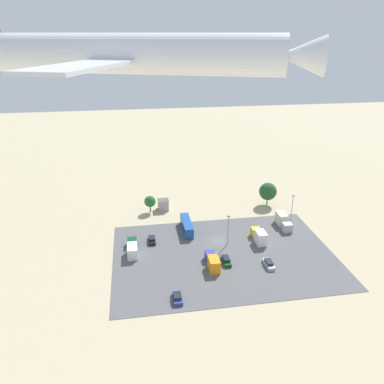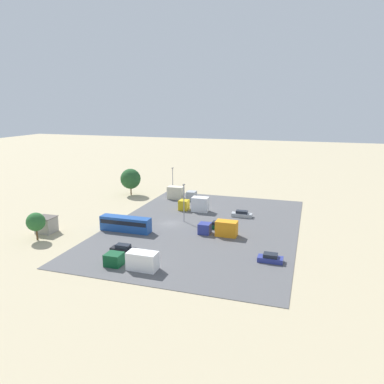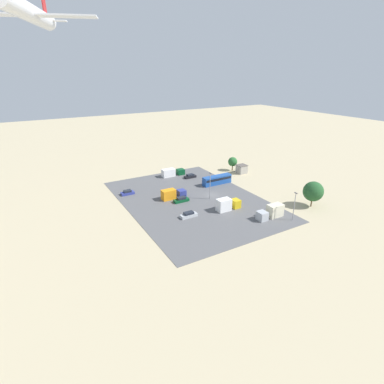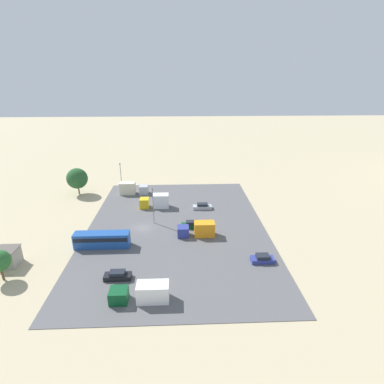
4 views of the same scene
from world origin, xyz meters
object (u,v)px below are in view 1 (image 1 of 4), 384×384
object	(u,v)px
parked_car_2	(226,260)
airplane	(133,54)
parked_car_0	(152,240)
parked_truck_2	(213,262)
parked_truck_3	(259,236)
parked_truck_0	(132,248)
shed_building	(163,205)
bus	(187,225)
parked_truck_1	(283,221)
parked_car_1	(177,298)
parked_car_3	(269,264)

from	to	relation	value
parked_car_2	airplane	bearing A→B (deg)	-122.82
parked_car_0	parked_car_2	xyz separation A→B (m)	(-17.63, 13.14, 0.04)
parked_truck_2	parked_truck_3	bearing A→B (deg)	33.21
parked_truck_0	parked_truck_2	distance (m)	21.51
airplane	shed_building	bearing A→B (deg)	-166.01
bus	airplane	distance (m)	71.05
airplane	parked_car_2	bearing A→B (deg)	167.97
parked_car_0	parked_truck_1	xyz separation A→B (m)	(-38.95, -3.11, 0.96)
parked_car_2	parked_truck_3	bearing A→B (deg)	37.25
parked_car_0	parked_truck_3	size ratio (longest dim) A/B	0.61
parked_car_2	airplane	size ratio (longest dim) A/B	0.12
parked_car_0	parked_truck_3	xyz separation A→B (m)	(-29.09, 4.42, 1.00)
bus	parked_car_1	xyz separation A→B (m)	(6.51, 30.29, -1.04)
parked_car_2	airplane	xyz separation A→B (m)	(20.45, 31.71, 49.97)
shed_building	parked_car_1	bearing A→B (deg)	88.63
shed_building	parked_truck_2	bearing A→B (deg)	104.60
parked_car_2	bus	bearing A→B (deg)	111.95
parked_car_0	parked_truck_3	bearing A→B (deg)	-8.64
bus	parked_truck_0	xyz separation A→B (m)	(15.74, 9.79, -0.31)
parked_car_2	parked_car_0	bearing A→B (deg)	143.32
parked_car_0	parked_truck_2	world-z (taller)	parked_truck_2
shed_building	bus	size ratio (longest dim) A/B	0.35
bus	parked_car_3	size ratio (longest dim) A/B	2.25
bus	airplane	size ratio (longest dim) A/B	0.27
parked_truck_3	airplane	world-z (taller)	airplane
shed_building	parked_car_2	size ratio (longest dim) A/B	0.79
parked_car_3	parked_truck_2	bearing A→B (deg)	172.28
bus	parked_truck_2	size ratio (longest dim) A/B	1.38
shed_building	bus	world-z (taller)	shed_building
parked_truck_1	parked_truck_3	xyz separation A→B (m)	(9.86, 7.54, 0.04)
parked_truck_2	parked_truck_3	size ratio (longest dim) A/B	1.07
parked_car_3	airplane	size ratio (longest dim) A/B	0.12
parked_car_1	parked_truck_3	world-z (taller)	parked_truck_3
parked_car_1	parked_car_2	size ratio (longest dim) A/B	0.88
bus	parked_truck_0	size ratio (longest dim) A/B	1.21
parked_car_1	parked_truck_2	size ratio (longest dim) A/B	0.53
parked_car_1	parked_truck_1	world-z (taller)	parked_truck_1
parked_truck_1	parked_car_3	bearing A→B (deg)	59.63
bus	parked_truck_3	size ratio (longest dim) A/B	1.47
parked_truck_3	airplane	size ratio (longest dim) A/B	0.18
airplane	parked_car_1	bearing A→B (deg)	-178.12
parked_truck_1	airplane	bearing A→B (deg)	48.95
parked_truck_0	airplane	world-z (taller)	airplane
parked_car_1	shed_building	bearing A→B (deg)	-91.37
parked_car_2	parked_truck_3	world-z (taller)	parked_truck_3
shed_building	airplane	bearing A→B (deg)	83.20
parked_truck_3	bus	bearing A→B (deg)	153.52
shed_building	parked_car_2	distance (m)	35.70
parked_car_2	parked_truck_2	xyz separation A→B (m)	(3.69, 1.20, 0.76)
parked_car_2	parked_car_3	world-z (taller)	parked_car_2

